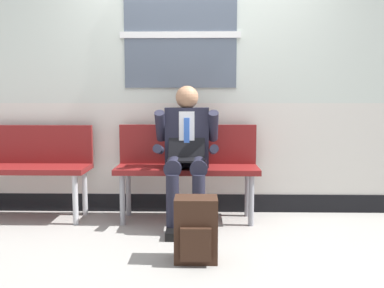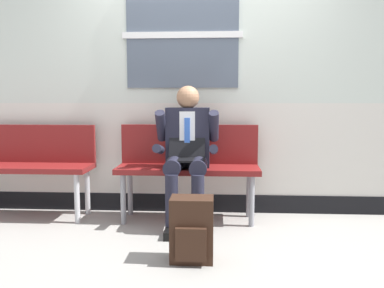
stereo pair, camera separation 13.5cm
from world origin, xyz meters
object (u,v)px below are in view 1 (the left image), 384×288
(bench_with_person, at_px, (187,162))
(backpack, at_px, (196,230))
(bench_empty, at_px, (29,162))
(person_seated, at_px, (187,151))

(bench_with_person, relative_size, backpack, 2.90)
(bench_with_person, height_order, backpack, bench_with_person)
(bench_with_person, relative_size, bench_empty, 1.13)
(bench_empty, relative_size, person_seated, 0.93)
(backpack, bearing_deg, bench_with_person, 95.22)
(bench_empty, xyz_separation_m, backpack, (1.61, -1.02, -0.32))
(person_seated, bearing_deg, bench_empty, 172.68)
(bench_with_person, relative_size, person_seated, 1.05)
(bench_with_person, bearing_deg, backpack, -84.78)
(bench_with_person, distance_m, bench_empty, 1.52)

